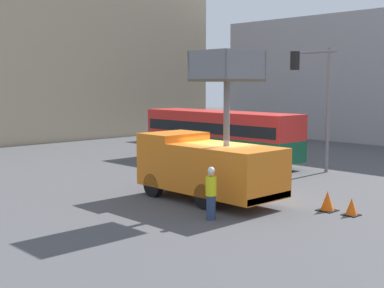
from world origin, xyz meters
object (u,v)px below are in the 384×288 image
object	(u,v)px
traffic_cone_near_truck	(352,207)
traffic_light_pole	(317,90)
utility_truck	(208,163)
road_worker_directing	(280,169)
road_worker_near_truck	(211,193)
traffic_cone_mid_road	(327,201)
city_bus	(220,132)

from	to	relation	value
traffic_cone_near_truck	traffic_light_pole	bearing A→B (deg)	42.08
traffic_cone_near_truck	utility_truck	bearing A→B (deg)	111.05
road_worker_directing	traffic_cone_near_truck	bearing A→B (deg)	-156.85
road_worker_near_truck	traffic_cone_near_truck	xyz separation A→B (m)	(4.06, -3.01, -0.63)
road_worker_near_truck	traffic_cone_mid_road	size ratio (longest dim) A/B	2.50
city_bus	traffic_cone_mid_road	xyz separation A→B (m)	(-6.01, -11.22, -1.44)
city_bus	traffic_light_pole	xyz separation A→B (m)	(0.51, -6.33, 2.55)
road_worker_near_truck	traffic_cone_near_truck	distance (m)	5.09
utility_truck	city_bus	size ratio (longest dim) A/B	0.58
road_worker_near_truck	utility_truck	bearing A→B (deg)	-64.92
traffic_light_pole	road_worker_directing	size ratio (longest dim) A/B	3.73
traffic_cone_near_truck	road_worker_near_truck	bearing A→B (deg)	143.42
traffic_light_pole	traffic_cone_near_truck	xyz separation A→B (m)	(-6.49, -5.86, -4.04)
road_worker_near_truck	road_worker_directing	xyz separation A→B (m)	(6.16, 1.78, -0.05)
city_bus	traffic_cone_mid_road	distance (m)	12.81
road_worker_near_truck	city_bus	bearing A→B (deg)	-69.54
traffic_cone_near_truck	traffic_cone_mid_road	xyz separation A→B (m)	(-0.03, 0.97, 0.06)
road_worker_directing	city_bus	bearing A→B (deg)	19.22
traffic_light_pole	road_worker_directing	world-z (taller)	traffic_light_pole
utility_truck	traffic_light_pole	distance (m)	8.98
traffic_light_pole	traffic_cone_mid_road	world-z (taller)	traffic_light_pole
traffic_cone_near_truck	traffic_cone_mid_road	size ratio (longest dim) A/B	0.85
road_worker_near_truck	traffic_cone_mid_road	bearing A→B (deg)	-138.89
city_bus	traffic_cone_near_truck	size ratio (longest dim) A/B	17.12
traffic_light_pole	road_worker_directing	xyz separation A→B (m)	(-4.39, -1.07, -3.47)
road_worker_directing	road_worker_near_truck	bearing A→B (deg)	153.00
city_bus	road_worker_directing	size ratio (longest dim) A/B	6.09
utility_truck	road_worker_near_truck	size ratio (longest dim) A/B	3.34
road_worker_directing	traffic_cone_mid_road	bearing A→B (deg)	-162.32
traffic_light_pole	road_worker_near_truck	bearing A→B (deg)	-164.86
city_bus	traffic_cone_mid_road	bearing A→B (deg)	160.81
utility_truck	road_worker_directing	size ratio (longest dim) A/B	3.51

